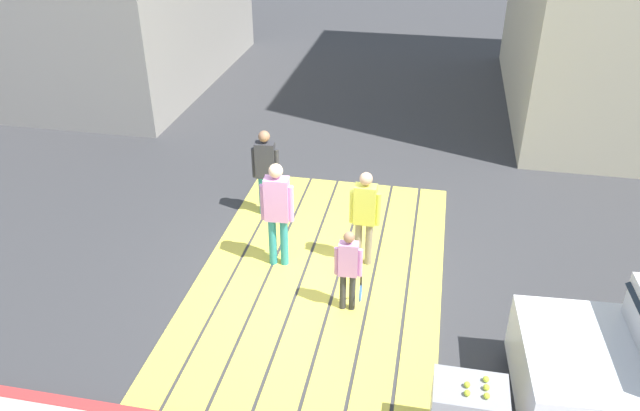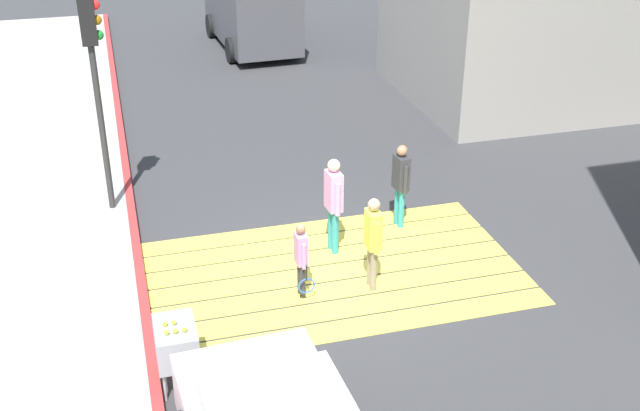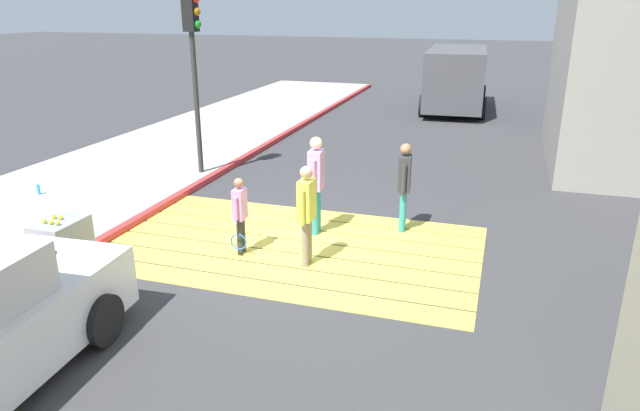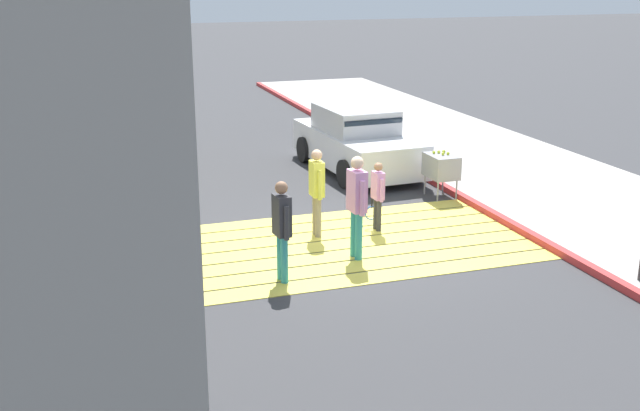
{
  "view_description": "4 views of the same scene",
  "coord_description": "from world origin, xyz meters",
  "px_view_note": "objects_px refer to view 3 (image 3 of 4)",
  "views": [
    {
      "loc": [
        -7.94,
        -1.56,
        5.99
      ],
      "look_at": [
        0.67,
        0.14,
        0.89
      ],
      "focal_mm": 35.37,
      "sensor_mm": 36.0,
      "label": 1
    },
    {
      "loc": [
        -3.32,
        -11.09,
        7.22
      ],
      "look_at": [
        -0.22,
        0.1,
        1.29
      ],
      "focal_mm": 44.0,
      "sensor_mm": 36.0,
      "label": 2
    },
    {
      "loc": [
        3.28,
        -8.71,
        4.05
      ],
      "look_at": [
        0.47,
        0.11,
        0.78
      ],
      "focal_mm": 32.51,
      "sensor_mm": 36.0,
      "label": 3
    },
    {
      "loc": [
        4.78,
        12.51,
        4.82
      ],
      "look_at": [
        0.7,
        0.24,
        0.86
      ],
      "focal_mm": 43.68,
      "sensor_mm": 36.0,
      "label": 4
    }
  ],
  "objects_px": {
    "pedestrian_adult_lead": "(316,178)",
    "pedestrian_adult_trailing": "(307,209)",
    "tennis_ball_cart": "(61,237)",
    "van_down_street": "(456,77)",
    "traffic_light_corner": "(193,48)",
    "pedestrian_adult_side": "(404,181)",
    "pedestrian_child_with_racket": "(240,212)",
    "water_bottle": "(38,190)"
  },
  "relations": [
    {
      "from": "tennis_ball_cart",
      "to": "pedestrian_adult_side",
      "type": "distance_m",
      "value": 5.8
    },
    {
      "from": "water_bottle",
      "to": "pedestrian_child_with_racket",
      "type": "relative_size",
      "value": 0.16
    },
    {
      "from": "traffic_light_corner",
      "to": "pedestrian_adult_lead",
      "type": "relative_size",
      "value": 2.34
    },
    {
      "from": "pedestrian_adult_lead",
      "to": "pedestrian_child_with_racket",
      "type": "xyz_separation_m",
      "value": [
        -0.91,
        -1.28,
        -0.3
      ]
    },
    {
      "from": "tennis_ball_cart",
      "to": "pedestrian_adult_trailing",
      "type": "height_order",
      "value": "pedestrian_adult_trailing"
    },
    {
      "from": "pedestrian_adult_side",
      "to": "van_down_street",
      "type": "bearing_deg",
      "value": 91.3
    },
    {
      "from": "van_down_street",
      "to": "pedestrian_adult_trailing",
      "type": "relative_size",
      "value": 3.19
    },
    {
      "from": "van_down_street",
      "to": "traffic_light_corner",
      "type": "relative_size",
      "value": 1.25
    },
    {
      "from": "pedestrian_adult_trailing",
      "to": "pedestrian_adult_side",
      "type": "bearing_deg",
      "value": 57.94
    },
    {
      "from": "van_down_street",
      "to": "water_bottle",
      "type": "height_order",
      "value": "van_down_street"
    },
    {
      "from": "van_down_street",
      "to": "pedestrian_child_with_racket",
      "type": "distance_m",
      "value": 15.18
    },
    {
      "from": "tennis_ball_cart",
      "to": "pedestrian_adult_side",
      "type": "xyz_separation_m",
      "value": [
        4.59,
        3.53,
        0.27
      ]
    },
    {
      "from": "tennis_ball_cart",
      "to": "pedestrian_adult_trailing",
      "type": "bearing_deg",
      "value": 25.33
    },
    {
      "from": "pedestrian_adult_side",
      "to": "pedestrian_adult_lead",
      "type": "bearing_deg",
      "value": -158.02
    },
    {
      "from": "pedestrian_adult_lead",
      "to": "pedestrian_adult_trailing",
      "type": "bearing_deg",
      "value": -78.3
    },
    {
      "from": "pedestrian_adult_trailing",
      "to": "van_down_street",
      "type": "bearing_deg",
      "value": 86.53
    },
    {
      "from": "pedestrian_adult_lead",
      "to": "pedestrian_adult_trailing",
      "type": "distance_m",
      "value": 1.37
    },
    {
      "from": "traffic_light_corner",
      "to": "pedestrian_adult_lead",
      "type": "distance_m",
      "value": 5.01
    },
    {
      "from": "pedestrian_adult_trailing",
      "to": "tennis_ball_cart",
      "type": "bearing_deg",
      "value": -154.67
    },
    {
      "from": "water_bottle",
      "to": "pedestrian_adult_side",
      "type": "xyz_separation_m",
      "value": [
        7.77,
        0.6,
        0.74
      ]
    },
    {
      "from": "water_bottle",
      "to": "pedestrian_adult_side",
      "type": "distance_m",
      "value": 7.83
    },
    {
      "from": "pedestrian_adult_side",
      "to": "pedestrian_child_with_racket",
      "type": "distance_m",
      "value": 3.06
    },
    {
      "from": "tennis_ball_cart",
      "to": "pedestrian_child_with_racket",
      "type": "relative_size",
      "value": 0.76
    },
    {
      "from": "traffic_light_corner",
      "to": "pedestrian_adult_lead",
      "type": "xyz_separation_m",
      "value": [
        3.78,
        -2.62,
        -1.98
      ]
    },
    {
      "from": "pedestrian_adult_trailing",
      "to": "pedestrian_child_with_racket",
      "type": "relative_size",
      "value": 1.24
    },
    {
      "from": "van_down_street",
      "to": "traffic_light_corner",
      "type": "bearing_deg",
      "value": -114.06
    },
    {
      "from": "tennis_ball_cart",
      "to": "water_bottle",
      "type": "relative_size",
      "value": 4.63
    },
    {
      "from": "tennis_ball_cart",
      "to": "pedestrian_adult_side",
      "type": "height_order",
      "value": "pedestrian_adult_side"
    },
    {
      "from": "pedestrian_adult_side",
      "to": "water_bottle",
      "type": "bearing_deg",
      "value": -175.56
    },
    {
      "from": "traffic_light_corner",
      "to": "tennis_ball_cart",
      "type": "bearing_deg",
      "value": -83.03
    },
    {
      "from": "water_bottle",
      "to": "pedestrian_child_with_racket",
      "type": "xyz_separation_m",
      "value": [
        5.37,
        -1.27,
        0.53
      ]
    },
    {
      "from": "pedestrian_adult_lead",
      "to": "traffic_light_corner",
      "type": "bearing_deg",
      "value": 145.26
    },
    {
      "from": "pedestrian_adult_lead",
      "to": "pedestrian_child_with_racket",
      "type": "distance_m",
      "value": 1.6
    },
    {
      "from": "water_bottle",
      "to": "pedestrian_child_with_racket",
      "type": "height_order",
      "value": "pedestrian_child_with_racket"
    },
    {
      "from": "tennis_ball_cart",
      "to": "pedestrian_child_with_racket",
      "type": "height_order",
      "value": "pedestrian_child_with_racket"
    },
    {
      "from": "van_down_street",
      "to": "pedestrian_adult_trailing",
      "type": "distance_m",
      "value": 15.12
    },
    {
      "from": "traffic_light_corner",
      "to": "pedestrian_child_with_racket",
      "type": "bearing_deg",
      "value": -53.67
    },
    {
      "from": "traffic_light_corner",
      "to": "pedestrian_adult_side",
      "type": "height_order",
      "value": "traffic_light_corner"
    },
    {
      "from": "pedestrian_adult_lead",
      "to": "pedestrian_adult_side",
      "type": "relative_size",
      "value": 1.09
    },
    {
      "from": "tennis_ball_cart",
      "to": "van_down_street",
      "type": "bearing_deg",
      "value": 75.58
    },
    {
      "from": "water_bottle",
      "to": "pedestrian_adult_lead",
      "type": "bearing_deg",
      "value": 0.02
    },
    {
      "from": "pedestrian_adult_side",
      "to": "traffic_light_corner",
      "type": "bearing_deg",
      "value": 159.04
    }
  ]
}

